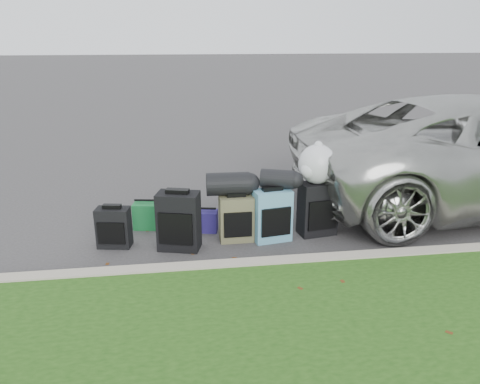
{
  "coord_description": "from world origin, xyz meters",
  "views": [
    {
      "loc": [
        -0.91,
        -5.58,
        2.52
      ],
      "look_at": [
        -0.1,
        0.2,
        0.55
      ],
      "focal_mm": 35.0,
      "sensor_mm": 36.0,
      "label": 1
    }
  ],
  "objects": [
    {
      "name": "duffel_right",
      "position": [
        0.35,
        -0.05,
        0.79
      ],
      "size": [
        0.48,
        0.37,
        0.24
      ],
      "primitive_type": "cylinder",
      "rotation": [
        0.0,
        1.57,
        -0.36
      ],
      "color": "black",
      "rests_on": "suitcase_teal"
    },
    {
      "name": "curb",
      "position": [
        0.0,
        -1.0,
        0.07
      ],
      "size": [
        120.0,
        0.18,
        0.15
      ],
      "primitive_type": "cube",
      "color": "#9E937F",
      "rests_on": "ground"
    },
    {
      "name": "trash_bag",
      "position": [
        0.87,
        -0.02,
        0.95
      ],
      "size": [
        0.49,
        0.49,
        0.49
      ],
      "primitive_type": "sphere",
      "color": "silver",
      "rests_on": "suitcase_large_black_right"
    },
    {
      "name": "suitcase_olive",
      "position": [
        -0.19,
        -0.09,
        0.3
      ],
      "size": [
        0.43,
        0.27,
        0.59
      ],
      "primitive_type": "cube",
      "rotation": [
        0.0,
        0.0,
        0.01
      ],
      "color": "#47462D",
      "rests_on": "ground"
    },
    {
      "name": "ground",
      "position": [
        0.0,
        0.0,
        0.0
      ],
      "size": [
        120.0,
        120.0,
        0.0
      ],
      "primitive_type": "plane",
      "color": "#383535",
      "rests_on": "ground"
    },
    {
      "name": "tote_green",
      "position": [
        -1.36,
        0.48,
        0.18
      ],
      "size": [
        0.35,
        0.3,
        0.36
      ],
      "primitive_type": "cube",
      "rotation": [
        0.0,
        0.0,
        -0.18
      ],
      "color": "#186C31",
      "rests_on": "ground"
    },
    {
      "name": "duffel_left",
      "position": [
        -0.28,
        -0.01,
        0.74
      ],
      "size": [
        0.55,
        0.31,
        0.29
      ],
      "primitive_type": "cylinder",
      "rotation": [
        0.0,
        1.57,
        -0.03
      ],
      "color": "black",
      "rests_on": "suitcase_olive"
    },
    {
      "name": "suitcase_large_black_right",
      "position": [
        0.89,
        -0.04,
        0.35
      ],
      "size": [
        0.51,
        0.35,
        0.71
      ],
      "primitive_type": "cube",
      "rotation": [
        0.0,
        0.0,
        0.15
      ],
      "color": "black",
      "rests_on": "ground"
    },
    {
      "name": "tote_navy",
      "position": [
        -0.53,
        0.25,
        0.14
      ],
      "size": [
        0.3,
        0.26,
        0.28
      ],
      "primitive_type": "cube",
      "rotation": [
        0.0,
        0.0,
        -0.21
      ],
      "color": "navy",
      "rests_on": "ground"
    },
    {
      "name": "suitcase_teal",
      "position": [
        0.26,
        -0.14,
        0.34
      ],
      "size": [
        0.51,
        0.35,
        0.67
      ],
      "primitive_type": "cube",
      "rotation": [
        0.0,
        0.0,
        0.16
      ],
      "color": "teal",
      "rests_on": "ground"
    },
    {
      "name": "suitcase_small_black",
      "position": [
        -1.72,
        -0.07,
        0.25
      ],
      "size": [
        0.44,
        0.29,
        0.5
      ],
      "primitive_type": "cube",
      "rotation": [
        0.0,
        0.0,
        -0.17
      ],
      "color": "black",
      "rests_on": "ground"
    },
    {
      "name": "suitcase_large_black_left",
      "position": [
        -0.92,
        -0.24,
        0.36
      ],
      "size": [
        0.56,
        0.42,
        0.72
      ],
      "primitive_type": "cube",
      "rotation": [
        0.0,
        0.0,
        -0.26
      ],
      "color": "black",
      "rests_on": "ground"
    }
  ]
}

